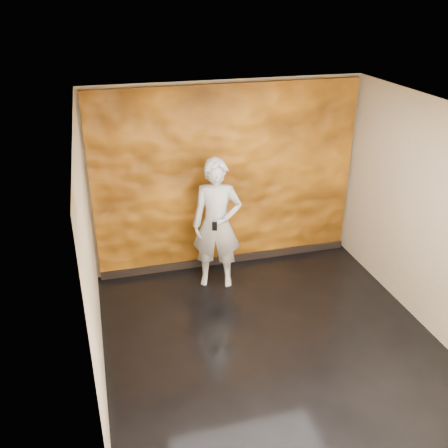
% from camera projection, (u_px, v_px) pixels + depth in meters
% --- Properties ---
extents(room, '(4.02, 4.02, 2.81)m').
position_uv_depth(room, '(274.00, 237.00, 5.58)').
color(room, black).
rests_on(room, ground).
extents(feature_wall, '(3.90, 0.06, 2.75)m').
position_uv_depth(feature_wall, '(227.00, 179.00, 7.29)').
color(feature_wall, orange).
rests_on(feature_wall, ground).
extents(baseboard, '(3.90, 0.04, 0.12)m').
position_uv_depth(baseboard, '(228.00, 259.00, 7.83)').
color(baseboard, black).
rests_on(baseboard, ground).
extents(man, '(0.79, 0.64, 1.89)m').
position_uv_depth(man, '(217.00, 224.00, 6.93)').
color(man, '#ACB0BC').
rests_on(man, ground).
extents(phone, '(0.07, 0.03, 0.13)m').
position_uv_depth(phone, '(215.00, 226.00, 6.64)').
color(phone, black).
rests_on(phone, man).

